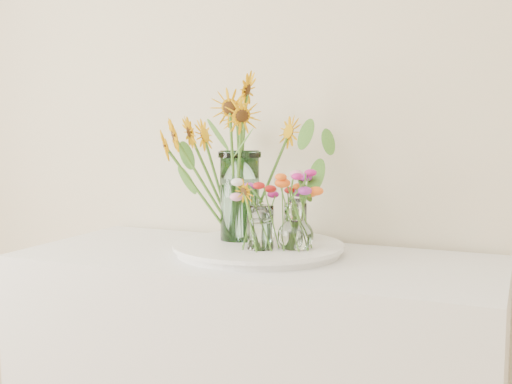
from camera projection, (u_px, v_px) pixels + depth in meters
tray at (258, 249)px, 1.91m from camera, size 0.49×0.49×0.02m
mason_jar at (240, 196)px, 1.97m from camera, size 0.13×0.13×0.28m
sunflower_bouquet at (240, 159)px, 1.95m from camera, size 0.76×0.76×0.51m
small_vase_a at (260, 228)px, 1.82m from camera, size 0.08×0.08×0.13m
wildflower_posy_a at (260, 213)px, 1.82m from camera, size 0.21×0.21×0.22m
small_vase_b at (296, 225)px, 1.82m from camera, size 0.12×0.12×0.15m
wildflower_posy_b at (296, 209)px, 1.82m from camera, size 0.21×0.21×0.24m
small_vase_c at (295, 223)px, 1.95m from camera, size 0.08×0.08×0.12m
wildflower_posy_c at (295, 208)px, 1.95m from camera, size 0.17×0.17×0.21m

